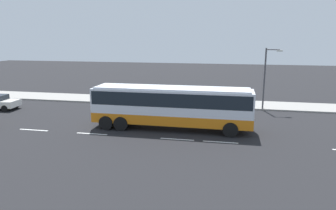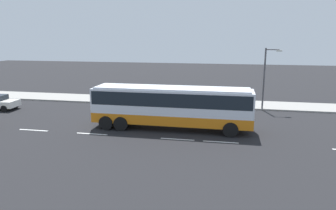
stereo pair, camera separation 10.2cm
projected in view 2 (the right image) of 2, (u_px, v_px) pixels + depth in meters
name	position (u px, v px, depth m)	size (l,w,h in m)	color
ground_plane	(159.00, 128.00, 24.65)	(120.00, 120.00, 0.00)	black
sidewalk_curb	(179.00, 102.00, 34.05)	(80.00, 4.00, 0.15)	gray
lane_centreline	(167.00, 139.00, 22.15)	(35.62, 0.16, 0.01)	white
coach_bus	(171.00, 103.00, 24.01)	(12.23, 2.71, 3.29)	orange
pedestrian_near_curb	(222.00, 95.00, 32.31)	(0.32, 0.32, 1.75)	brown
pedestrian_at_crossing	(136.00, 94.00, 33.40)	(0.32, 0.32, 1.56)	black
street_lamp	(266.00, 74.00, 29.97)	(1.54, 0.24, 5.85)	#47474C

